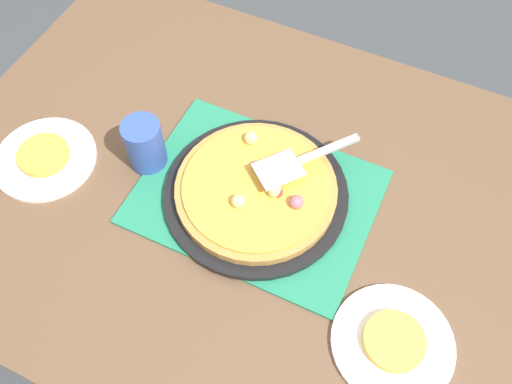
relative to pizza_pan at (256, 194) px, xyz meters
name	(u,v)px	position (x,y,z in m)	size (l,w,h in m)	color
ground_plane	(256,316)	(0.00, 0.00, -0.76)	(8.00, 8.00, 0.00)	#3D4247
dining_table	(256,222)	(0.00, 0.00, -0.12)	(1.40, 1.00, 0.75)	brown
placemat	(256,196)	(0.00, 0.00, -0.01)	(0.48, 0.36, 0.01)	#237F5B
pizza_pan	(256,194)	(0.00, 0.00, 0.00)	(0.38, 0.38, 0.01)	black
pizza	(256,188)	(0.00, 0.00, 0.02)	(0.33, 0.33, 0.05)	#B78442
plate_near_left	(393,343)	(0.35, -0.17, -0.01)	(0.22, 0.22, 0.01)	white
plate_far_right	(45,159)	(-0.45, -0.11, -0.01)	(0.22, 0.22, 0.01)	white
served_slice_left	(394,341)	(0.35, -0.17, 0.01)	(0.11, 0.11, 0.02)	#EAB747
served_slice_right	(43,155)	(-0.45, -0.11, 0.01)	(0.11, 0.11, 0.02)	gold
cup_near	(145,145)	(-0.25, -0.02, 0.05)	(0.08, 0.08, 0.12)	#3351AD
pizza_server	(300,161)	(0.06, 0.08, 0.06)	(0.18, 0.21, 0.01)	silver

